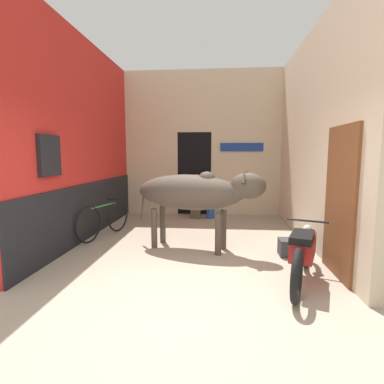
{
  "coord_description": "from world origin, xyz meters",
  "views": [
    {
      "loc": [
        0.49,
        -3.33,
        1.7
      ],
      "look_at": [
        -0.02,
        2.3,
        0.99
      ],
      "focal_mm": 28.0,
      "sensor_mm": 36.0,
      "label": 1
    }
  ],
  "objects": [
    {
      "name": "ground_plane",
      "position": [
        0.0,
        0.0,
        0.0
      ],
      "size": [
        30.0,
        30.0,
        0.0
      ],
      "primitive_type": "plane",
      "color": "tan"
    },
    {
      "name": "wall_left_shopfront",
      "position": [
        -2.26,
        2.55,
        1.94
      ],
      "size": [
        0.25,
        5.12,
        4.02
      ],
      "color": "red",
      "rests_on": "ground_plane"
    },
    {
      "name": "wall_back_with_doorway",
      "position": [
        -0.07,
        5.36,
        1.72
      ],
      "size": [
        4.36,
        0.93,
        4.02
      ],
      "color": "beige",
      "rests_on": "ground_plane"
    },
    {
      "name": "wall_right_with_door",
      "position": [
        2.26,
        2.52,
        1.98
      ],
      "size": [
        0.22,
        5.12,
        4.02
      ],
      "color": "beige",
      "rests_on": "ground_plane"
    },
    {
      "name": "cow",
      "position": [
        0.08,
        1.93,
        1.03
      ],
      "size": [
        2.39,
        1.13,
        1.47
      ],
      "color": "#4C4238",
      "rests_on": "ground_plane"
    },
    {
      "name": "motorcycle_near",
      "position": [
        1.61,
        0.62,
        0.43
      ],
      "size": [
        0.82,
        1.8,
        0.76
      ],
      "color": "black",
      "rests_on": "ground_plane"
    },
    {
      "name": "bicycle",
      "position": [
        -1.88,
        2.58,
        0.37
      ],
      "size": [
        0.58,
        1.63,
        0.74
      ],
      "color": "black",
      "rests_on": "ground_plane"
    },
    {
      "name": "shopkeeper_seated",
      "position": [
        -0.13,
        4.66,
        0.61
      ],
      "size": [
        0.37,
        0.33,
        1.18
      ],
      "color": "brown",
      "rests_on": "ground_plane"
    },
    {
      "name": "plastic_stool",
      "position": [
        0.27,
        4.6,
        0.21
      ],
      "size": [
        0.3,
        0.3,
        0.39
      ],
      "color": "#2856B2",
      "rests_on": "ground_plane"
    },
    {
      "name": "crate",
      "position": [
        1.74,
        1.71,
        0.14
      ],
      "size": [
        0.44,
        0.32,
        0.28
      ],
      "color": "#38383D",
      "rests_on": "ground_plane"
    }
  ]
}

